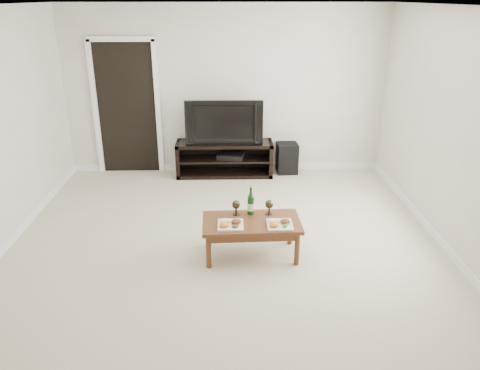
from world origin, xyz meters
name	(u,v)px	position (x,y,z in m)	size (l,w,h in m)	color
floor	(225,254)	(0.00, 0.00, 0.00)	(5.50, 5.50, 0.00)	#BFB199
back_wall	(225,91)	(0.00, 2.77, 1.30)	(5.00, 0.04, 2.60)	silver
ceiling	(222,3)	(0.00, 0.00, 2.62)	(5.00, 5.50, 0.04)	white
doorway	(127,109)	(-1.55, 2.73, 1.02)	(0.90, 0.02, 2.05)	black
media_console	(225,159)	(-0.02, 2.50, 0.28)	(1.52, 0.45, 0.55)	black
television	(224,121)	(-0.02, 2.50, 0.89)	(1.19, 0.16, 0.68)	black
av_receiver	(231,156)	(0.08, 2.48, 0.33)	(0.40, 0.30, 0.08)	black
subwoofer	(287,158)	(0.99, 2.60, 0.24)	(0.32, 0.32, 0.49)	black
coffee_table	(251,238)	(0.29, -0.03, 0.21)	(1.06, 0.58, 0.42)	brown
plate_left	(230,223)	(0.06, -0.13, 0.45)	(0.27, 0.27, 0.07)	white
plate_right	(280,223)	(0.59, -0.14, 0.45)	(0.27, 0.27, 0.07)	white
wine_bottle	(251,199)	(0.29, 0.16, 0.59)	(0.07, 0.07, 0.35)	#0E3511
goblet_left	(236,207)	(0.13, 0.14, 0.51)	(0.09, 0.09, 0.17)	#32281B
goblet_right	(269,207)	(0.49, 0.14, 0.51)	(0.09, 0.09, 0.17)	#32281B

